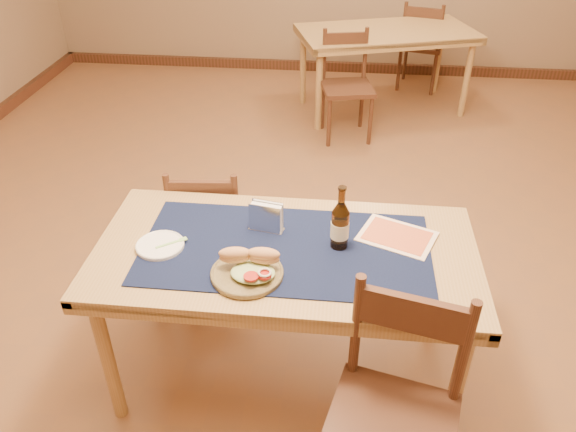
# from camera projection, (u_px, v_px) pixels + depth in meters

# --- Properties ---
(room) EXTENTS (6.04, 7.04, 2.84)m
(room) POSITION_uv_depth(u_px,v_px,m) (304.00, 36.00, 2.63)
(room) COLOR brown
(room) RESTS_ON ground
(main_table) EXTENTS (1.60, 0.80, 0.75)m
(main_table) POSITION_uv_depth(u_px,v_px,m) (286.00, 265.00, 2.39)
(main_table) COLOR #A9864F
(main_table) RESTS_ON ground
(placemat) EXTENTS (1.20, 0.60, 0.01)m
(placemat) POSITION_uv_depth(u_px,v_px,m) (285.00, 249.00, 2.34)
(placemat) COLOR #0F1939
(placemat) RESTS_ON main_table
(baseboard) EXTENTS (6.00, 7.00, 0.10)m
(baseboard) POSITION_uv_depth(u_px,v_px,m) (300.00, 261.00, 3.39)
(baseboard) COLOR #4D291B
(baseboard) RESTS_ON ground
(back_table) EXTENTS (1.70, 1.20, 0.75)m
(back_table) POSITION_uv_depth(u_px,v_px,m) (386.00, 39.00, 5.02)
(back_table) COLOR #A9864F
(back_table) RESTS_ON ground
(chair_main_far) EXTENTS (0.42, 0.42, 0.83)m
(chair_main_far) POSITION_uv_depth(u_px,v_px,m) (210.00, 227.00, 3.02)
(chair_main_far) COLOR #4D291B
(chair_main_far) RESTS_ON ground
(chair_main_near) EXTENTS (0.53, 0.53, 0.95)m
(chair_main_near) POSITION_uv_depth(u_px,v_px,m) (394.00, 415.00, 1.97)
(chair_main_near) COLOR #4D291B
(chair_main_near) RESTS_ON ground
(chair_back_near) EXTENTS (0.48, 0.48, 0.88)m
(chair_back_near) POSITION_uv_depth(u_px,v_px,m) (347.00, 84.00, 4.69)
(chair_back_near) COLOR #4D291B
(chair_back_near) RESTS_ON ground
(chair_back_far) EXTENTS (0.50, 0.50, 0.88)m
(chair_back_far) POSITION_uv_depth(u_px,v_px,m) (422.00, 44.00, 5.59)
(chair_back_far) COLOR #4D291B
(chair_back_far) RESTS_ON ground
(sandwich_plate) EXTENTS (0.29, 0.29, 0.11)m
(sandwich_plate) POSITION_uv_depth(u_px,v_px,m) (249.00, 269.00, 2.18)
(sandwich_plate) COLOR brown
(sandwich_plate) RESTS_ON placemat
(side_plate) EXTENTS (0.20, 0.20, 0.02)m
(side_plate) POSITION_uv_depth(u_px,v_px,m) (160.00, 245.00, 2.34)
(side_plate) COLOR white
(side_plate) RESTS_ON placemat
(fork) EXTENTS (0.12, 0.09, 0.00)m
(fork) POSITION_uv_depth(u_px,v_px,m) (174.00, 242.00, 2.34)
(fork) COLOR #99DD79
(fork) RESTS_ON side_plate
(beer_bottle) EXTENTS (0.08, 0.08, 0.29)m
(beer_bottle) POSITION_uv_depth(u_px,v_px,m) (340.00, 225.00, 2.29)
(beer_bottle) COLOR #4D2E0D
(beer_bottle) RESTS_ON placemat
(napkin_holder) EXTENTS (0.16, 0.08, 0.13)m
(napkin_holder) POSITION_uv_depth(u_px,v_px,m) (266.00, 218.00, 2.41)
(napkin_holder) COLOR silver
(napkin_holder) RESTS_ON placemat
(menu_card) EXTENTS (0.37, 0.32, 0.01)m
(menu_card) POSITION_uv_depth(u_px,v_px,m) (397.00, 236.00, 2.40)
(menu_card) COLOR #FCDDBE
(menu_card) RESTS_ON placemat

